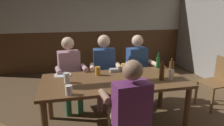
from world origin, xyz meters
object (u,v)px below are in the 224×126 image
at_px(person_2, 138,66).
at_px(condiment_caddy, 114,70).
at_px(plate_0, 63,75).
at_px(bottle_1, 162,72).
at_px(chair_empty_near_left, 218,81).
at_px(bottle_2, 171,67).
at_px(pint_glass_2, 67,78).
at_px(pint_glass_0, 171,75).
at_px(table_candle, 172,74).
at_px(bottle_0, 158,62).
at_px(pint_glass_1, 124,67).
at_px(dining_table, 114,85).
at_px(person_1, 104,67).
at_px(pint_glass_3, 98,71).
at_px(person_0, 70,70).
at_px(pint_glass_4, 69,90).
at_px(person_3, 129,106).

relative_size(person_2, condiment_caddy, 8.85).
relative_size(plate_0, bottle_1, 0.96).
bearing_deg(chair_empty_near_left, bottle_2, 88.90).
distance_m(bottle_2, pint_glass_2, 1.60).
relative_size(plate_0, pint_glass_0, 1.66).
bearing_deg(bottle_1, bottle_2, 42.55).
distance_m(table_candle, bottle_0, 0.50).
relative_size(person_2, pint_glass_1, 12.01).
relative_size(dining_table, table_candle, 25.47).
distance_m(person_1, pint_glass_2, 0.96).
xyz_separation_m(bottle_2, pint_glass_3, (-1.14, 0.13, -0.03)).
xyz_separation_m(person_0, pint_glass_2, (-0.05, -0.69, 0.11)).
xyz_separation_m(person_0, person_2, (1.22, -0.00, -0.00)).
height_order(dining_table, bottle_0, bottle_0).
bearing_deg(bottle_1, pint_glass_0, -15.28).
xyz_separation_m(chair_empty_near_left, bottle_1, (-1.26, -0.35, 0.36)).
height_order(condiment_caddy, pint_glass_1, pint_glass_1).
xyz_separation_m(chair_empty_near_left, bottle_2, (-0.97, -0.08, 0.34)).
distance_m(pint_glass_2, pint_glass_3, 0.51).
height_order(bottle_0, bottle_2, bottle_0).
bearing_deg(table_candle, pint_glass_3, 162.94).
distance_m(pint_glass_2, pint_glass_4, 0.41).
relative_size(table_candle, pint_glass_0, 0.52).
bearing_deg(table_candle, person_0, 151.34).
distance_m(person_2, chair_empty_near_left, 1.40).
height_order(person_0, bottle_1, person_0).
xyz_separation_m(pint_glass_2, pint_glass_4, (0.02, -0.41, -0.01)).
bearing_deg(dining_table, pint_glass_4, -148.68).
height_order(person_0, chair_empty_near_left, person_0).
bearing_deg(table_candle, person_1, 137.05).
bearing_deg(bottle_0, person_0, 168.67).
relative_size(chair_empty_near_left, pint_glass_1, 8.53).
relative_size(dining_table, bottle_2, 8.80).
bearing_deg(condiment_caddy, dining_table, -102.88).
distance_m(person_2, bottle_2, 0.69).
height_order(pint_glass_2, pint_glass_3, pint_glass_2).
relative_size(bottle_2, pint_glass_4, 2.01).
height_order(bottle_0, pint_glass_4, bottle_0).
distance_m(chair_empty_near_left, bottle_0, 1.13).
bearing_deg(plate_0, pint_glass_4, -84.10).
height_order(person_1, plate_0, person_1).
bearing_deg(table_candle, dining_table, 174.47).
relative_size(condiment_caddy, bottle_0, 0.55).
bearing_deg(dining_table, person_2, 48.70).
bearing_deg(pint_glass_0, pint_glass_1, 130.25).
xyz_separation_m(plate_0, bottle_2, (1.66, -0.23, 0.09)).
xyz_separation_m(person_0, chair_empty_near_left, (2.51, -0.52, -0.21)).
xyz_separation_m(person_3, plate_0, (-0.71, 1.05, 0.06)).
distance_m(bottle_1, pint_glass_1, 0.70).
bearing_deg(person_3, table_candle, 30.55).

